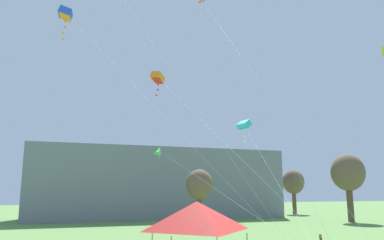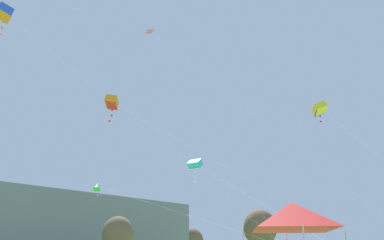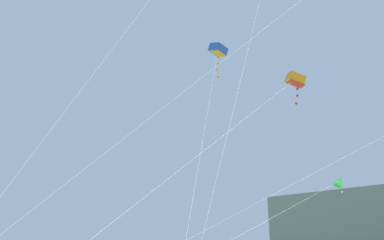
{
  "view_description": "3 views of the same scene",
  "coord_description": "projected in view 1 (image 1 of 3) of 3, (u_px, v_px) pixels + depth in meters",
  "views": [
    {
      "loc": [
        -13.52,
        -5.59,
        3.97
      ],
      "look_at": [
        -5.18,
        18.76,
        8.82
      ],
      "focal_mm": 35.0,
      "sensor_mm": 36.0,
      "label": 1
    },
    {
      "loc": [
        -22.26,
        -2.29,
        1.24
      ],
      "look_at": [
        -4.46,
        17.94,
        10.67
      ],
      "focal_mm": 40.0,
      "sensor_mm": 36.0,
      "label": 2
    },
    {
      "loc": [
        4.17,
        2.04,
        2.27
      ],
      "look_at": [
        -5.91,
        15.05,
        8.11
      ],
      "focal_mm": 40.0,
      "sensor_mm": 36.0,
      "label": 3
    }
  ],
  "objects": [
    {
      "name": "kite_pink_delta_0",
      "position": [
        203.0,
        2.0,
        39.11
      ],
      "size": [
        3.24,
        26.36,
        24.07
      ],
      "color": "silver",
      "rests_on": "ground"
    },
    {
      "name": "tree_far_right",
      "position": [
        293.0,
        182.0,
        64.7
      ],
      "size": [
        3.72,
        3.72,
        7.52
      ],
      "color": "brown",
      "rests_on": "ground"
    },
    {
      "name": "kite_cyan_box_1",
      "position": [
        244.0,
        125.0,
        34.31
      ],
      "size": [
        7.38,
        21.08,
        10.41
      ],
      "color": "silver",
      "rests_on": "ground"
    },
    {
      "name": "distant_building",
      "position": [
        158.0,
        183.0,
        55.87
      ],
      "size": [
        36.55,
        10.31,
        10.01
      ],
      "primitive_type": "cube",
      "color": "slate",
      "rests_on": "ground"
    },
    {
      "name": "festival_tent",
      "position": [
        197.0,
        216.0,
        13.23
      ],
      "size": [
        2.88,
        2.88,
        3.59
      ],
      "color": "#B7B7BC",
      "rests_on": "ground"
    },
    {
      "name": "tree_near_right",
      "position": [
        199.0,
        185.0,
        44.34
      ],
      "size": [
        3.2,
        3.2,
        6.46
      ],
      "color": "brown",
      "rests_on": "ground"
    },
    {
      "name": "kite_orange_box_6",
      "position": [
        158.0,
        78.0,
        33.63
      ],
      "size": [
        3.46,
        22.85,
        14.52
      ],
      "color": "silver",
      "rests_on": "ground"
    },
    {
      "name": "tree_far_centre",
      "position": [
        348.0,
        173.0,
        48.88
      ],
      "size": [
        4.3,
        4.3,
        8.68
      ],
      "color": "brown",
      "rests_on": "ground"
    },
    {
      "name": "kite_green_diamond_2",
      "position": [
        159.0,
        151.0,
        35.73
      ],
      "size": [
        2.31,
        25.73,
        8.26
      ],
      "color": "silver",
      "rests_on": "ground"
    },
    {
      "name": "kite_blue_box_5",
      "position": [
        65.0,
        14.0,
        35.38
      ],
      "size": [
        12.6,
        20.83,
        21.04
      ],
      "color": "silver",
      "rests_on": "ground"
    }
  ]
}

